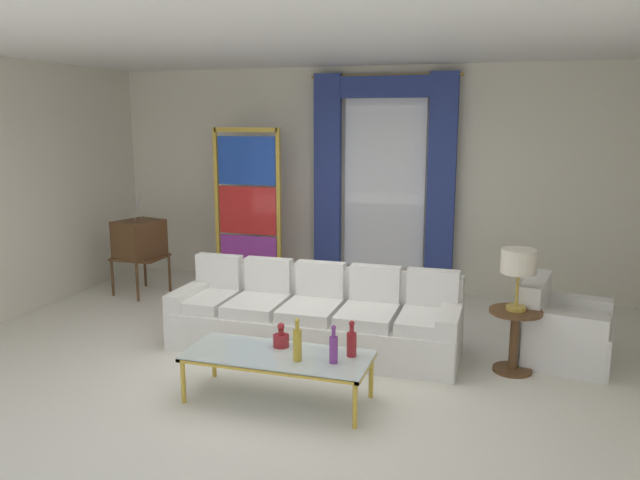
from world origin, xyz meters
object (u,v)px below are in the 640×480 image
bottle_amber_squat (297,343)px  round_side_table (514,335)px  couch_white_long (316,318)px  stained_glass_divider (248,214)px  peacock_figurine (261,285)px  bottle_blue_decanter (281,339)px  armchair_white (560,332)px  coffee_table (278,357)px  bottle_ruby_flask (352,342)px  vintage_tv (139,240)px  bottle_crystal_tall (334,348)px  table_lamp_brass (519,264)px

bottle_amber_squat → round_side_table: 2.13m
couch_white_long → stained_glass_divider: size_ratio=1.33×
round_side_table → peacock_figurine: bearing=155.6°
bottle_blue_decanter → armchair_white: size_ratio=0.22×
coffee_table → bottle_blue_decanter: bearing=101.0°
armchair_white → couch_white_long: bearing=-171.9°
armchair_white → round_side_table: (-0.42, -0.41, 0.07)m
bottle_ruby_flask → vintage_tv: 4.23m
stained_glass_divider → peacock_figurine: 1.03m
couch_white_long → bottle_amber_squat: couch_white_long is taller
bottle_crystal_tall → armchair_white: 2.47m
bottle_ruby_flask → vintage_tv: vintage_tv is taller
stained_glass_divider → couch_white_long: bearing=-49.7°
coffee_table → peacock_figurine: size_ratio=2.57×
bottle_blue_decanter → coffee_table: bearing=-79.0°
bottle_ruby_flask → round_side_table: size_ratio=0.51×
bottle_blue_decanter → armchair_white: (2.33, 1.46, -0.19)m
bottle_ruby_flask → vintage_tv: size_ratio=0.23×
bottle_crystal_tall → bottle_amber_squat: 0.29m
couch_white_long → coffee_table: 1.29m
bottle_crystal_tall → round_side_table: bottle_crystal_tall is taller
armchair_white → stained_glass_divider: 4.25m
couch_white_long → vintage_tv: 3.11m
coffee_table → armchair_white: 2.81m
bottle_ruby_flask → peacock_figurine: bottle_ruby_flask is taller
round_side_table → table_lamp_brass: bearing=0.0°
peacock_figurine → bottle_blue_decanter: bearing=-63.8°
couch_white_long → bottle_blue_decanter: bearing=-87.8°
bottle_crystal_tall → table_lamp_brass: table_lamp_brass is taller
bottle_amber_squat → table_lamp_brass: (1.67, 1.30, 0.47)m
vintage_tv → table_lamp_brass: (4.78, -1.27, 0.30)m
bottle_crystal_tall → peacock_figurine: bearing=123.0°
couch_white_long → bottle_amber_squat: bearing=-78.5°
coffee_table → peacock_figurine: peacock_figurine is taller
bottle_crystal_tall → vintage_tv: 4.25m
couch_white_long → coffee_table: couch_white_long is taller
bottle_blue_decanter → table_lamp_brass: bearing=28.8°
coffee_table → stained_glass_divider: 3.55m
armchair_white → round_side_table: armchair_white is taller
couch_white_long → armchair_white: bearing=8.1°
bottle_amber_squat → stained_glass_divider: stained_glass_divider is taller
couch_white_long → coffee_table: (0.07, -1.28, 0.07)m
peacock_figurine → bottle_crystal_tall: bearing=-57.0°
bottle_crystal_tall → bottle_ruby_flask: bearing=61.2°
bottle_blue_decanter → stained_glass_divider: 3.37m
couch_white_long → armchair_white: (2.37, 0.34, -0.02)m
vintage_tv → couch_white_long: bearing=-22.9°
coffee_table → bottle_blue_decanter: bottle_blue_decanter is taller
bottle_crystal_tall → table_lamp_brass: (1.38, 1.27, 0.49)m
peacock_figurine → table_lamp_brass: size_ratio=1.05×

